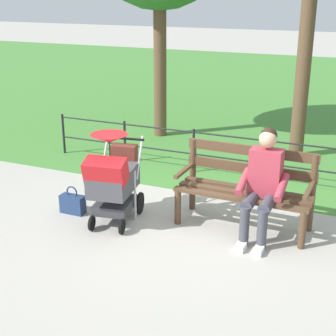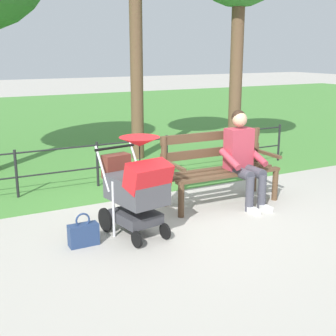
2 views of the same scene
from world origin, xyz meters
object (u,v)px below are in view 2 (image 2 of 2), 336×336
person_on_bench (243,155)px  park_bench (218,165)px  stroller (137,185)px  handbag (83,234)px

person_on_bench → park_bench: bearing=-42.3°
park_bench → person_on_bench: bearing=137.7°
stroller → park_bench: bearing=-158.6°
park_bench → person_on_bench: 0.36m
person_on_bench → handbag: (2.35, 0.34, -0.55)m
person_on_bench → stroller: (1.73, 0.36, -0.08)m
park_bench → person_on_bench: (-0.25, 0.22, 0.15)m
park_bench → person_on_bench: person_on_bench is taller
person_on_bench → handbag: bearing=8.1°
handbag → person_on_bench: bearing=-171.9°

